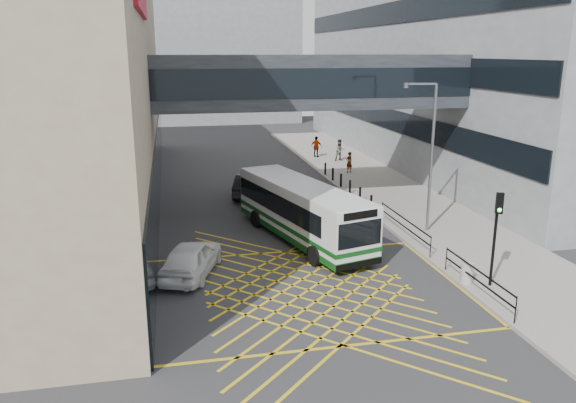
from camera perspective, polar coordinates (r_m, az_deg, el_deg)
ground at (r=22.61m, az=2.11°, el=-8.98°), size 120.00×120.00×0.00m
building_right at (r=52.74m, az=22.31°, el=14.85°), size 24.09×44.00×20.00m
building_far at (r=80.08m, az=-10.03°, el=14.69°), size 28.00×16.00×18.00m
skybridge at (r=33.06m, az=2.28°, el=12.09°), size 20.00×4.10×3.00m
pavement at (r=38.82m, az=9.70°, el=1.25°), size 6.00×54.00×0.16m
box_junction at (r=22.60m, az=2.12°, el=-8.97°), size 12.00×9.00×0.01m
bus at (r=27.95m, az=1.30°, el=-0.86°), size 4.97×10.52×2.88m
car_white at (r=24.11m, az=-9.80°, el=-5.66°), size 3.47×5.18×1.53m
car_dark at (r=36.71m, az=-3.94°, el=1.70°), size 3.11×5.08×1.49m
car_silver at (r=36.74m, az=-3.07°, el=1.77°), size 3.23×5.33×1.55m
traffic_light at (r=23.11m, az=20.42°, el=-2.35°), size 0.31×0.46×3.85m
street_lamp at (r=29.13m, az=14.12°, el=5.22°), size 1.71×0.49×7.54m
litter_bin at (r=23.81m, az=17.72°, el=-6.93°), size 0.49×0.49×0.84m
kerb_railings at (r=25.88m, az=14.53°, el=-4.20°), size 0.05×12.54×1.00m
bollards at (r=37.79m, az=5.85°, el=1.83°), size 0.14×10.14×0.90m
pedestrian_a at (r=43.28m, az=6.23°, el=3.98°), size 0.76×0.67×1.59m
pedestrian_b at (r=47.91m, az=5.31°, el=5.21°), size 0.92×0.58×1.80m
pedestrian_c at (r=49.45m, az=2.91°, el=5.57°), size 1.17×1.06×1.82m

